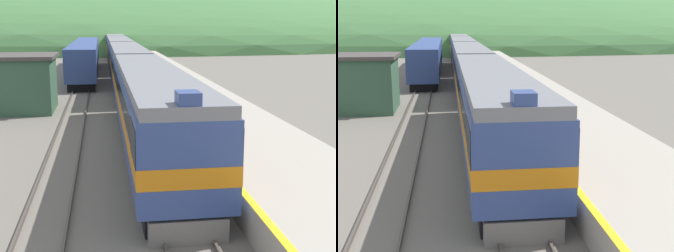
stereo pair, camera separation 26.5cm
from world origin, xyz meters
The scene contains 9 objects.
track_main centered at (0.00, 70.00, 0.08)m, with size 1.52×180.00×0.16m.
track_siding centered at (-4.27, 70.00, 0.08)m, with size 1.52×180.00×0.16m.
platform centered at (4.47, 50.00, 0.56)m, with size 5.39×140.00×1.14m.
distant_hills centered at (0.00, 140.11, 0.00)m, with size 229.43×103.24×29.07m.
express_train_lead_car centered at (0.00, 27.46, 2.22)m, with size 3.02×20.58×4.41m.
carriage_second centered at (0.00, 48.62, 2.21)m, with size 3.01×19.50×4.05m.
carriage_third centered at (0.00, 69.00, 2.21)m, with size 3.01×19.50×4.05m.
carriage_fourth centered at (0.00, 89.38, 2.21)m, with size 3.01×19.50×4.05m.
siding_train centered at (-4.27, 63.29, 1.99)m, with size 2.90×32.10×3.85m.
Camera 1 is at (-2.32, 5.36, 6.30)m, focal length 50.00 mm.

